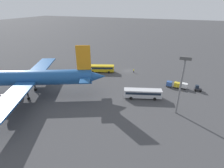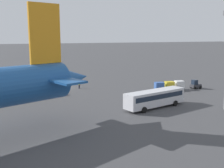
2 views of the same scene
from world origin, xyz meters
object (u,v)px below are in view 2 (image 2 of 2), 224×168
cargo_cart_blue (159,86)px  worker_person (79,85)px  shuttle_bus_far (155,97)px  baggage_tug (195,85)px  cargo_cart_white (179,85)px  shuttle_bus_near (17,88)px  cargo_cart_yellow (169,85)px

cargo_cart_blue → worker_person: bearing=-30.3°
shuttle_bus_far → baggage_tug: 21.03m
worker_person → cargo_cart_blue: bearing=149.7°
cargo_cart_white → cargo_cart_blue: 5.28m
shuttle_bus_near → baggage_tug: 39.92m
baggage_tug → cargo_cart_white: size_ratio=1.13×
shuttle_bus_near → cargo_cart_yellow: size_ratio=5.37×
shuttle_bus_near → cargo_cart_white: shuttle_bus_near is taller
shuttle_bus_far → worker_person: (8.60, -21.43, -0.96)m
shuttle_bus_far → cargo_cart_yellow: (-10.10, -12.10, -0.64)m
shuttle_bus_far → cargo_cart_blue: 14.18m
cargo_cart_white → cargo_cart_yellow: (2.64, 0.13, 0.00)m
cargo_cart_white → shuttle_bus_near: bearing=-7.4°
cargo_cart_white → cargo_cart_blue: same height
shuttle_bus_near → baggage_tug: shuttle_bus_near is taller
worker_person → cargo_cart_white: bearing=156.7°
cargo_cart_white → baggage_tug: bearing=179.3°
shuttle_bus_near → cargo_cart_blue: bearing=151.8°
baggage_tug → cargo_cart_blue: 9.67m
shuttle_bus_near → baggage_tug: (-39.63, 4.64, -0.95)m
shuttle_bus_far → cargo_cart_white: shuttle_bus_far is taller
shuttle_bus_near → shuttle_bus_far: shuttle_bus_near is taller
shuttle_bus_near → cargo_cart_white: bearing=153.4°
shuttle_bus_near → cargo_cart_yellow: bearing=152.6°
cargo_cart_white → worker_person: bearing=-23.3°
shuttle_bus_near → worker_person: (-13.91, -4.61, -1.02)m
cargo_cart_yellow → shuttle_bus_far: bearing=50.1°
shuttle_bus_far → cargo_cart_white: (-12.74, -12.23, -0.64)m
baggage_tug → cargo_cart_white: 4.40m
shuttle_bus_near → worker_person: 14.69m
baggage_tug → cargo_cart_yellow: 7.03m
cargo_cart_yellow → worker_person: bearing=-26.5°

